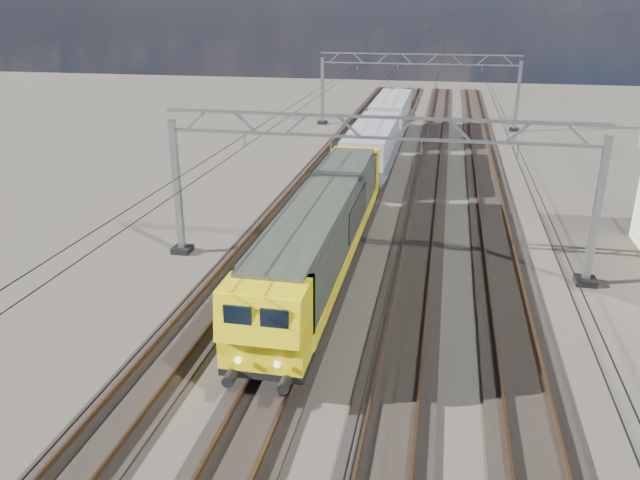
% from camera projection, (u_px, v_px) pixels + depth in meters
% --- Properties ---
extents(ground, '(160.00, 160.00, 0.00)m').
position_uv_depth(ground, '(360.00, 305.00, 25.72)').
color(ground, '#2B2720').
rests_on(ground, ground).
extents(track_outer_west, '(2.60, 140.00, 0.30)m').
position_uv_depth(track_outer_west, '(222.00, 291.00, 26.80)').
color(track_outer_west, black).
rests_on(track_outer_west, ground).
extents(track_loco, '(2.60, 140.00, 0.30)m').
position_uv_depth(track_loco, '(313.00, 299.00, 26.06)').
color(track_loco, black).
rests_on(track_loco, ground).
extents(track_inner_east, '(2.60, 140.00, 0.30)m').
position_uv_depth(track_inner_east, '(409.00, 308.00, 25.32)').
color(track_inner_east, black).
rests_on(track_inner_east, ground).
extents(track_outer_east, '(2.60, 140.00, 0.30)m').
position_uv_depth(track_outer_east, '(511.00, 317.00, 24.58)').
color(track_outer_east, black).
rests_on(track_outer_east, ground).
extents(catenary_gantry_mid, '(19.90, 0.90, 7.11)m').
position_uv_depth(catenary_gantry_mid, '(374.00, 187.00, 27.99)').
color(catenary_gantry_mid, gray).
rests_on(catenary_gantry_mid, ground).
extents(catenary_gantry_far, '(19.90, 0.90, 7.11)m').
position_uv_depth(catenary_gantry_far, '(418.00, 88.00, 60.97)').
color(catenary_gantry_far, gray).
rests_on(catenary_gantry_far, ground).
extents(overhead_wires, '(12.03, 140.00, 0.53)m').
position_uv_depth(overhead_wires, '(385.00, 130.00, 31.00)').
color(overhead_wires, black).
rests_on(overhead_wires, ground).
extents(locomotive, '(2.76, 21.10, 3.62)m').
position_uv_depth(locomotive, '(324.00, 229.00, 27.49)').
color(locomotive, black).
rests_on(locomotive, ground).
extents(hopper_wagon_lead, '(3.38, 13.00, 3.25)m').
position_uv_depth(hopper_wagon_lead, '(372.00, 146.00, 43.73)').
color(hopper_wagon_lead, black).
rests_on(hopper_wagon_lead, ground).
extents(hopper_wagon_mid, '(3.38, 13.00, 3.25)m').
position_uv_depth(hopper_wagon_mid, '(391.00, 114.00, 56.74)').
color(hopper_wagon_mid, black).
rests_on(hopper_wagon_mid, ground).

